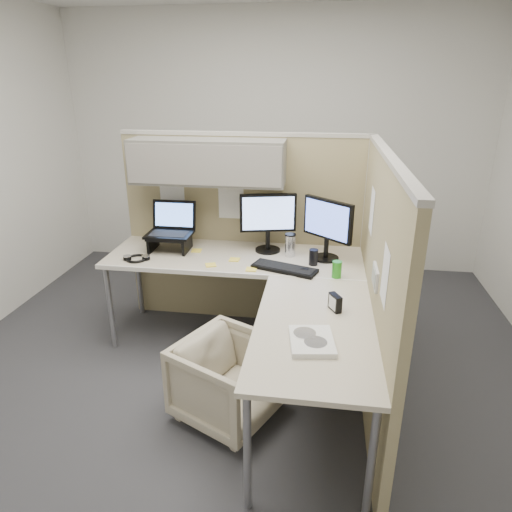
# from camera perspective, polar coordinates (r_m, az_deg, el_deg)

# --- Properties ---
(ground) EXTENTS (4.50, 4.50, 0.00)m
(ground) POSITION_cam_1_polar(r_m,az_deg,el_deg) (3.43, -2.34, -14.79)
(ground) COLOR #313135
(ground) RESTS_ON ground
(partition_back) EXTENTS (2.00, 0.36, 1.63)m
(partition_back) POSITION_cam_1_polar(r_m,az_deg,el_deg) (3.74, -3.53, 7.02)
(partition_back) COLOR tan
(partition_back) RESTS_ON ground
(partition_right) EXTENTS (0.07, 2.03, 1.63)m
(partition_right) POSITION_cam_1_polar(r_m,az_deg,el_deg) (2.93, 14.74, -3.66)
(partition_right) COLOR tan
(partition_right) RESTS_ON ground
(desk) EXTENTS (2.00, 1.98, 0.73)m
(desk) POSITION_cam_1_polar(r_m,az_deg,el_deg) (3.17, 0.12, -3.58)
(desk) COLOR beige
(desk) RESTS_ON ground
(office_chair) EXTENTS (0.73, 0.74, 0.58)m
(office_chair) POSITION_cam_1_polar(r_m,az_deg,el_deg) (2.94, -3.43, -14.79)
(office_chair) COLOR #BEAB97
(office_chair) RESTS_ON ground
(monitor_left) EXTENTS (0.44, 0.20, 0.47)m
(monitor_left) POSITION_cam_1_polar(r_m,az_deg,el_deg) (3.57, 1.51, 4.78)
(monitor_left) COLOR black
(monitor_left) RESTS_ON desk
(monitor_right) EXTENTS (0.36, 0.31, 0.47)m
(monitor_right) POSITION_cam_1_polar(r_m,az_deg,el_deg) (3.44, 8.92, 3.90)
(monitor_right) COLOR black
(monitor_right) RESTS_ON desk
(laptop_station) EXTENTS (0.36, 0.31, 0.37)m
(laptop_station) POSITION_cam_1_polar(r_m,az_deg,el_deg) (3.71, -10.62, 2.94)
(laptop_station) COLOR black
(laptop_station) RESTS_ON desk
(keyboard) EXTENTS (0.50, 0.30, 0.02)m
(keyboard) POSITION_cam_1_polar(r_m,az_deg,el_deg) (3.29, 3.58, -1.57)
(keyboard) COLOR black
(keyboard) RESTS_ON desk
(mouse) EXTENTS (0.10, 0.08, 0.03)m
(mouse) POSITION_cam_1_polar(r_m,az_deg,el_deg) (3.26, 6.02, -1.80)
(mouse) COLOR black
(mouse) RESTS_ON desk
(travel_mug) EXTENTS (0.08, 0.08, 0.18)m
(travel_mug) POSITION_cam_1_polar(r_m,az_deg,el_deg) (3.53, 4.31, 1.39)
(travel_mug) COLOR silver
(travel_mug) RESTS_ON desk
(soda_can_green) EXTENTS (0.07, 0.07, 0.12)m
(soda_can_green) POSITION_cam_1_polar(r_m,az_deg,el_deg) (3.20, 10.07, -1.67)
(soda_can_green) COLOR #268C1E
(soda_can_green) RESTS_ON desk
(soda_can_silver) EXTENTS (0.07, 0.07, 0.12)m
(soda_can_silver) POSITION_cam_1_polar(r_m,az_deg,el_deg) (3.39, 7.19, -0.15)
(soda_can_silver) COLOR black
(soda_can_silver) RESTS_ON desk
(sticky_note_c) EXTENTS (0.08, 0.08, 0.01)m
(sticky_note_c) POSITION_cam_1_polar(r_m,az_deg,el_deg) (3.68, -7.44, 0.68)
(sticky_note_c) COLOR yellow
(sticky_note_c) RESTS_ON desk
(sticky_note_b) EXTENTS (0.08, 0.08, 0.01)m
(sticky_note_b) POSITION_cam_1_polar(r_m,az_deg,el_deg) (3.30, -0.59, -1.67)
(sticky_note_b) COLOR yellow
(sticky_note_b) RESTS_ON desk
(sticky_note_d) EXTENTS (0.08, 0.08, 0.01)m
(sticky_note_d) POSITION_cam_1_polar(r_m,az_deg,el_deg) (3.47, -2.71, -0.45)
(sticky_note_d) COLOR yellow
(sticky_note_d) RESTS_ON desk
(sticky_note_a) EXTENTS (0.10, 0.10, 0.01)m
(sticky_note_a) POSITION_cam_1_polar(r_m,az_deg,el_deg) (3.39, -5.67, -1.12)
(sticky_note_a) COLOR yellow
(sticky_note_a) RESTS_ON desk
(headphones) EXTENTS (0.20, 0.19, 0.03)m
(headphones) POSITION_cam_1_polar(r_m,az_deg,el_deg) (3.59, -14.69, -0.27)
(headphones) COLOR black
(headphones) RESTS_ON desk
(paper_stack) EXTENTS (0.26, 0.31, 0.03)m
(paper_stack) POSITION_cam_1_polar(r_m,az_deg,el_deg) (2.44, 6.98, -10.50)
(paper_stack) COLOR white
(paper_stack) RESTS_ON desk
(desk_clock) EXTENTS (0.08, 0.11, 0.10)m
(desk_clock) POSITION_cam_1_polar(r_m,az_deg,el_deg) (2.76, 9.84, -5.76)
(desk_clock) COLOR black
(desk_clock) RESTS_ON desk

